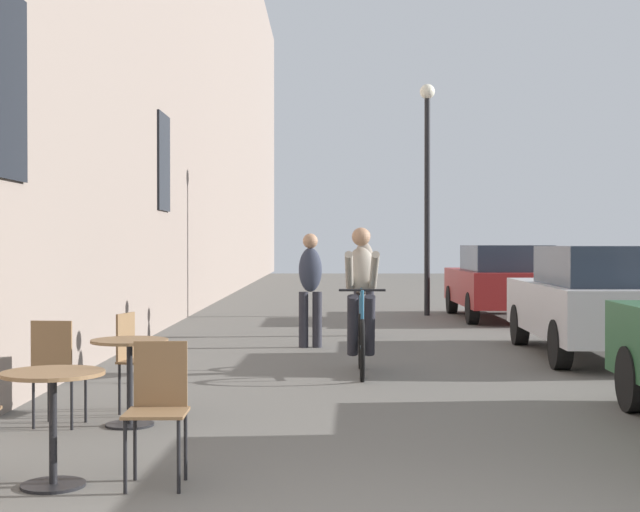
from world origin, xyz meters
TOP-DOWN VIEW (x-y plane):
  - cafe_table_near at (-2.04, 1.85)m, footprint 0.64×0.64m
  - cafe_chair_near_toward_wall at (-1.40, 1.92)m, footprint 0.39×0.39m
  - cafe_table_mid at (-1.97, 3.79)m, footprint 0.64×0.64m
  - cafe_chair_mid_toward_street at (-2.05, 4.42)m, footprint 0.46×0.46m
  - cafe_chair_mid_toward_wall at (-2.56, 3.71)m, footprint 0.41×0.41m
  - cyclist_on_bicycle at (0.08, 7.01)m, footprint 0.52×1.76m
  - pedestrian_near at (-0.57, 9.68)m, footprint 0.36×0.27m
  - pedestrian_mid at (0.29, 11.42)m, footprint 0.37×0.28m
  - street_lamp at (1.81, 15.82)m, footprint 0.32×0.32m
  - parked_car_second at (3.31, 8.53)m, footprint 1.88×4.23m
  - parked_car_third at (3.21, 14.89)m, footprint 1.79×4.19m

SIDE VIEW (x-z plane):
  - cafe_chair_near_toward_wall at x=-1.40m, z-range 0.07..0.96m
  - cafe_chair_mid_toward_street at x=-2.05m, z-range 0.07..0.96m
  - cafe_chair_mid_toward_wall at x=-2.56m, z-range 0.07..0.96m
  - cafe_table_near at x=-2.04m, z-range 0.16..0.88m
  - cafe_table_mid at x=-1.97m, z-range 0.16..0.88m
  - parked_car_second at x=3.31m, z-range 0.03..1.52m
  - parked_car_third at x=3.21m, z-range 0.03..1.52m
  - cyclist_on_bicycle at x=0.08m, z-range -0.06..1.68m
  - pedestrian_near at x=-0.57m, z-range 0.11..1.77m
  - pedestrian_mid at x=0.29m, z-range 0.11..1.88m
  - street_lamp at x=1.81m, z-range 0.66..5.56m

